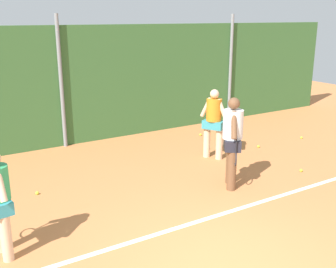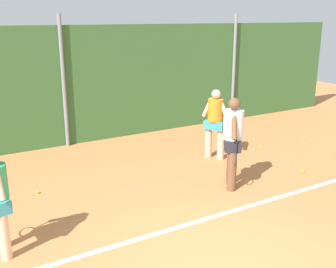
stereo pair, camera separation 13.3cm
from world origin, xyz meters
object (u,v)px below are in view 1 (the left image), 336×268
player_midcourt (232,138)px  player_backcourt_far (214,120)px  tennis_ball_4 (223,134)px  tennis_ball_7 (258,146)px  tennis_ball_12 (301,170)px  tennis_ball_5 (37,193)px  tennis_ball_9 (301,138)px  tennis_ball_11 (201,135)px

player_midcourt → player_backcourt_far: 1.75m
tennis_ball_4 → tennis_ball_7: (0.04, -1.45, 0.00)m
tennis_ball_7 → tennis_ball_12: (-0.41, -1.80, 0.00)m
player_backcourt_far → tennis_ball_7: size_ratio=25.83×
tennis_ball_7 → tennis_ball_5: bearing=179.3°
player_midcourt → player_backcourt_far: bearing=-169.7°
tennis_ball_5 → tennis_ball_12: size_ratio=1.00×
player_midcourt → tennis_ball_12: bearing=119.3°
player_midcourt → tennis_ball_5: size_ratio=28.03×
player_midcourt → tennis_ball_4: size_ratio=28.03×
player_backcourt_far → tennis_ball_7: 1.79m
tennis_ball_5 → tennis_ball_12: (5.38, -1.86, 0.00)m
player_backcourt_far → tennis_ball_12: 2.31m
tennis_ball_4 → tennis_ball_9: bearing=-41.9°
player_backcourt_far → tennis_ball_5: player_backcourt_far is taller
player_backcourt_far → tennis_ball_11: bearing=-55.3°
player_midcourt → tennis_ball_9: 4.32m
player_backcourt_far → tennis_ball_11: size_ratio=25.83×
tennis_ball_4 → tennis_ball_9: (1.65, -1.49, 0.00)m
player_backcourt_far → tennis_ball_9: bearing=-118.8°
tennis_ball_9 → tennis_ball_5: bearing=179.2°
player_midcourt → tennis_ball_11: size_ratio=28.03×
tennis_ball_9 → tennis_ball_12: 2.69m
tennis_ball_12 → tennis_ball_5: bearing=160.9°
tennis_ball_5 → player_backcourt_far: bearing=-1.0°
tennis_ball_7 → tennis_ball_12: size_ratio=1.00×
player_backcourt_far → tennis_ball_12: (1.12, -1.79, -0.93)m
player_midcourt → tennis_ball_9: player_midcourt is taller
tennis_ball_9 → tennis_ball_4: bearing=138.1°
player_midcourt → tennis_ball_5: (-3.50, 1.65, -1.00)m
tennis_ball_4 → tennis_ball_7: 1.45m
tennis_ball_9 → tennis_ball_7: bearing=178.7°
player_midcourt → tennis_ball_12: size_ratio=28.03×
tennis_ball_7 → tennis_ball_9: bearing=-1.3°
player_backcourt_far → tennis_ball_4: player_backcourt_far is taller
tennis_ball_9 → tennis_ball_11: 2.87m
player_midcourt → tennis_ball_7: player_midcourt is taller
tennis_ball_7 → tennis_ball_9: size_ratio=1.00×
tennis_ball_5 → tennis_ball_9: same height
player_backcourt_far → tennis_ball_9: player_backcourt_far is taller
tennis_ball_5 → player_midcourt: bearing=-25.3°
tennis_ball_9 → tennis_ball_12: same height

